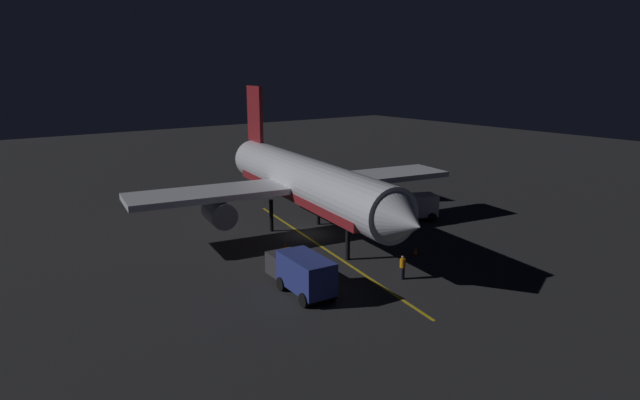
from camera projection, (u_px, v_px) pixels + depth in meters
name	position (u px, v px, depth m)	size (l,w,h in m)	color
ground_plane	(306.00, 235.00, 47.27)	(180.00, 180.00, 0.20)	#27272B
apron_guide_stripe	(324.00, 248.00, 43.51)	(0.24, 28.68, 0.01)	gold
airliner	(303.00, 181.00, 46.64)	(29.95, 33.28, 12.47)	silver
baggage_truck	(302.00, 273.00, 34.74)	(2.67, 6.24, 2.58)	navy
catering_truck	(407.00, 208.00, 51.19)	(6.62, 4.35, 2.49)	silver
ground_crew_worker	(403.00, 267.00, 36.98)	(0.40, 0.40, 1.74)	black
traffic_cone_near_left	(416.00, 252.00, 42.02)	(0.50, 0.50, 0.55)	#EA590F
traffic_cone_near_right	(285.00, 246.00, 43.33)	(0.50, 0.50, 0.55)	#EA590F
traffic_cone_under_wing	(391.00, 234.00, 46.51)	(0.50, 0.50, 0.55)	#EA590F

